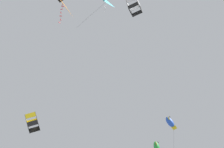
% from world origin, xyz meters
% --- Properties ---
extents(kite_fish_far_centre, '(3.81, 3.05, 9.14)m').
position_xyz_m(kite_fish_far_centre, '(-10.14, 8.81, 36.93)').
color(kite_fish_far_centre, green).
extents(kite_fish_mid_left, '(1.35, 1.29, 6.74)m').
position_xyz_m(kite_fish_mid_left, '(-0.49, 6.30, 33.28)').
color(kite_fish_mid_left, blue).
extents(kite_box_near_right, '(1.60, 1.93, 2.05)m').
position_xyz_m(kite_box_near_right, '(-5.87, -6.87, 34.39)').
color(kite_box_near_right, yellow).
extents(kite_box_near_left, '(1.47, 1.49, 1.59)m').
position_xyz_m(kite_box_near_left, '(9.14, -0.50, 37.44)').
color(kite_box_near_left, white).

